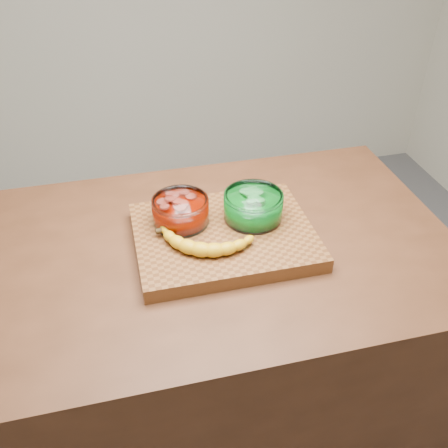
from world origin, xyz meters
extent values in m
plane|color=#55555A|center=(0.00, 0.00, 0.00)|extent=(3.50, 3.50, 0.00)
cube|color=#4C2917|center=(0.00, 0.00, 0.45)|extent=(1.20, 0.80, 0.90)
cube|color=brown|center=(0.00, 0.00, 0.92)|extent=(0.45, 0.35, 0.04)
cylinder|color=white|center=(-0.10, 0.06, 0.97)|extent=(0.15, 0.15, 0.07)
cylinder|color=#BB1500|center=(-0.10, 0.06, 0.96)|extent=(0.12, 0.12, 0.04)
cylinder|color=#ED5F4B|center=(-0.10, 0.06, 0.99)|extent=(0.12, 0.12, 0.02)
cylinder|color=white|center=(0.09, 0.04, 0.98)|extent=(0.15, 0.15, 0.07)
cylinder|color=#0E9721|center=(0.09, 0.04, 0.97)|extent=(0.13, 0.13, 0.04)
cylinder|color=#6EEA73|center=(0.09, 0.04, 0.99)|extent=(0.12, 0.12, 0.02)
camera|label=1|loc=(-0.24, -0.97, 1.71)|focal=40.00mm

